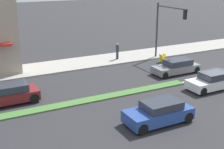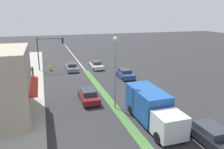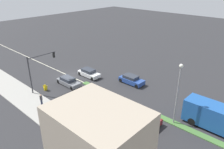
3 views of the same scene
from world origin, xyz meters
TOP-DOWN VIEW (x-y plane):
  - ground_plane at (0.00, 18.00)m, footprint 160.00×160.00m
  - lane_marking_center at (0.00, 0.00)m, footprint 0.16×60.00m
  - traffic_signal_main at (6.12, 1.17)m, footprint 4.59×0.34m
  - pedestrian at (8.51, 5.29)m, footprint 0.34×0.34m
  - warning_aframe_sign at (5.71, 1.67)m, footprint 0.45×0.53m
  - van_white at (-2.20, 2.69)m, footprint 1.74×4.13m
  - suv_grey at (2.20, 2.73)m, footprint 1.73×4.27m
  - sedan_maroon at (2.20, 17.19)m, footprint 1.84×4.05m
  - coupe_blue at (-5.00, 9.80)m, footprint 1.83×4.10m

SIDE VIEW (x-z plane):
  - ground_plane at x=0.00m, z-range 0.00..0.00m
  - lane_marking_center at x=0.00m, z-range 0.00..0.01m
  - warning_aframe_sign at x=5.71m, z-range 0.01..0.84m
  - suv_grey at x=2.20m, z-range -0.03..1.23m
  - van_white at x=-2.20m, z-range -0.03..1.30m
  - sedan_maroon at x=2.20m, z-range -0.02..1.33m
  - coupe_blue at x=-5.00m, z-range -0.02..1.33m
  - pedestrian at x=8.51m, z-range 0.16..1.84m
  - traffic_signal_main at x=6.12m, z-range 1.10..6.70m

